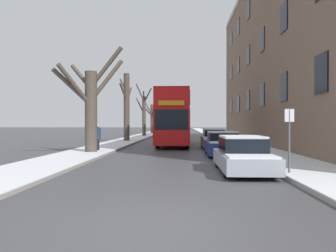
{
  "coord_description": "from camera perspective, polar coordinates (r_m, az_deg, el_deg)",
  "views": [
    {
      "loc": [
        0.52,
        -6.03,
        1.85
      ],
      "look_at": [
        -0.5,
        16.28,
        1.7
      ],
      "focal_mm": 35.0,
      "sensor_mm": 36.0,
      "label": 1
    }
  ],
  "objects": [
    {
      "name": "oncoming_van",
      "position": [
        46.91,
        0.6,
        -0.44
      ],
      "size": [
        1.96,
        4.9,
        2.14
      ],
      "color": "white",
      "rests_on": "ground"
    },
    {
      "name": "ground_plane",
      "position": [
        6.32,
        -2.31,
        -16.62
      ],
      "size": [
        320.0,
        320.0,
        0.0
      ],
      "primitive_type": "plane",
      "color": "#424247"
    },
    {
      "name": "parked_car_0",
      "position": [
        12.91,
        12.88,
        -5.0
      ],
      "size": [
        1.83,
        4.54,
        1.39
      ],
      "color": "#9EA3AD",
      "rests_on": "ground"
    },
    {
      "name": "sidewalk_right",
      "position": [
        59.25,
        7.33,
        -1.32
      ],
      "size": [
        2.98,
        130.0,
        0.16
      ],
      "color": "gray",
      "rests_on": "ground"
    },
    {
      "name": "bare_tree_left_2",
      "position": [
        46.28,
        -4.24,
        2.24
      ],
      "size": [
        2.6,
        2.84,
        7.41
      ],
      "color": "#4C4238",
      "rests_on": "ground"
    },
    {
      "name": "parked_car_1",
      "position": [
        19.25,
        9.47,
        -3.17
      ],
      "size": [
        1.85,
        4.49,
        1.41
      ],
      "color": "navy",
      "rests_on": "ground"
    },
    {
      "name": "double_decker_bus",
      "position": [
        27.58,
        0.98,
        1.77
      ],
      "size": [
        2.59,
        10.55,
        4.45
      ],
      "color": "red",
      "rests_on": "ground"
    },
    {
      "name": "terrace_facade_right",
      "position": [
        31.8,
        23.02,
        11.87
      ],
      "size": [
        9.1,
        38.07,
        16.38
      ],
      "color": "#7A604C",
      "rests_on": "ground"
    },
    {
      "name": "sidewalk_left",
      "position": [
        59.35,
        -3.07,
        -1.32
      ],
      "size": [
        2.98,
        130.0,
        0.16
      ],
      "color": "gray",
      "rests_on": "ground"
    },
    {
      "name": "street_sign_post",
      "position": [
        12.03,
        20.35,
        -1.89
      ],
      "size": [
        0.32,
        0.07,
        2.39
      ],
      "color": "#4C4F54",
      "rests_on": "ground"
    },
    {
      "name": "bare_tree_left_1",
      "position": [
        33.22,
        -7.25,
        3.49
      ],
      "size": [
        1.48,
        3.4,
        6.9
      ],
      "color": "#4C4238",
      "rests_on": "ground"
    },
    {
      "name": "parked_car_2",
      "position": [
        24.73,
        7.95,
        -2.34
      ],
      "size": [
        1.7,
        4.29,
        1.45
      ],
      "color": "silver",
      "rests_on": "ground"
    },
    {
      "name": "bare_tree_left_3",
      "position": [
        60.44,
        -2.86,
        1.53
      ],
      "size": [
        2.56,
        4.88,
        6.06
      ],
      "color": "#4C4238",
      "rests_on": "ground"
    },
    {
      "name": "bare_tree_left_0",
      "position": [
        20.39,
        -13.36,
        3.74
      ],
      "size": [
        3.91,
        3.37,
        6.48
      ],
      "color": "#4C4238",
      "rests_on": "ground"
    },
    {
      "name": "pedestrian_left_sidewalk",
      "position": [
        21.54,
        -12.16,
        -1.88
      ],
      "size": [
        0.4,
        0.4,
        1.82
      ],
      "rotation": [
        0.0,
        0.0,
        2.03
      ],
      "color": "black",
      "rests_on": "ground"
    }
  ]
}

